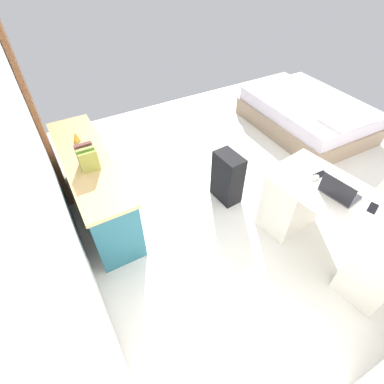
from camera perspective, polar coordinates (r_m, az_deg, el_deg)
ground_plane at (r=3.87m, az=15.09°, el=0.16°), size 5.72×5.72×0.00m
wall_back at (r=2.24m, az=-27.92°, el=4.43°), size 4.01×0.10×2.68m
door_wooden at (r=3.66m, az=-28.35°, el=13.36°), size 0.88×0.05×2.04m
desk at (r=3.15m, az=26.02°, el=-5.94°), size 1.52×0.85×0.76m
credenza at (r=3.43m, az=-18.54°, el=1.26°), size 1.80×0.48×0.77m
bed at (r=5.18m, az=21.65°, el=13.91°), size 1.93×1.44×0.58m
suitcase_black at (r=3.48m, az=6.95°, el=2.83°), size 0.38×0.25×0.64m
laptop at (r=2.88m, az=26.79°, el=0.05°), size 0.34×0.26×0.21m
computer_mouse at (r=3.00m, az=23.01°, el=2.63°), size 0.07×0.11×0.03m
cell_phone_near_laptop at (r=2.94m, az=31.91°, el=-2.66°), size 0.11×0.15×0.01m
cell_phone_by_mouse at (r=3.08m, az=23.89°, el=3.20°), size 0.07×0.14×0.01m
book_row at (r=3.01m, az=-19.82°, el=6.34°), size 0.19×0.17×0.22m
figurine_small at (r=3.46m, az=-21.77°, el=10.03°), size 0.08×0.08×0.11m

